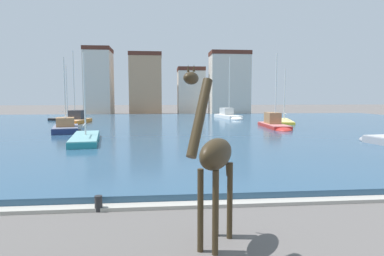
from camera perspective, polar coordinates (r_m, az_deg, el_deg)
The scene contains 15 objects.
harbor_water at distance 37.74m, azimuth -3.22°, elevation 0.15°, with size 78.75×53.59×0.34m, color #2D5170.
quay_edge_coping at distance 11.20m, azimuth 2.83°, elevation -13.03°, with size 78.75×0.50×0.12m, color #ADA89E.
giraffe_statue at distance 7.80m, azimuth 3.84°, elevation -5.23°, with size 1.58×2.22×4.23m.
sailboat_teal at distance 26.09m, azimuth -17.84°, elevation -1.89°, with size 2.99×8.57×6.84m.
sailboat_black at distance 52.92m, azimuth -20.59°, elevation 1.54°, with size 3.47×7.74×8.34m.
sailboat_white at distance 50.75m, azimuth 6.40°, elevation 1.99°, with size 3.34×8.01×9.58m.
sailboat_red at distance 36.16m, azimuth 14.11°, elevation 0.48°, with size 2.21×7.84×8.14m.
sailboat_orange at distance 43.88m, azimuth -19.53°, elevation 1.18°, with size 2.91×6.70×9.26m.
sailboat_yellow at distance 45.17m, azimuth 15.55°, elevation 1.05°, with size 3.95×9.59×7.26m.
sailboat_navy at distance 33.50m, azimuth -20.93°, elevation -0.14°, with size 3.47×6.42×7.29m.
mooring_bollard at distance 11.06m, azimuth -15.84°, elevation -12.44°, with size 0.24×0.24×0.50m, color #232326.
townhouse_end_terrace at distance 70.57m, azimuth -15.77°, elevation 7.75°, with size 5.29×6.65×13.53m.
townhouse_tall_gabled at distance 70.08m, azimuth -7.99°, elevation 7.57°, with size 6.66×6.02×12.69m.
townhouse_corner_house at distance 70.68m, azimuth -0.19°, elevation 6.44°, with size 5.68×5.41×9.83m.
townhouse_narrow_midrow at distance 68.06m, azimuth 6.47°, elevation 7.68°, with size 7.97×5.12×12.76m.
Camera 1 is at (-1.58, -2.33, 3.59)m, focal length 30.88 mm.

